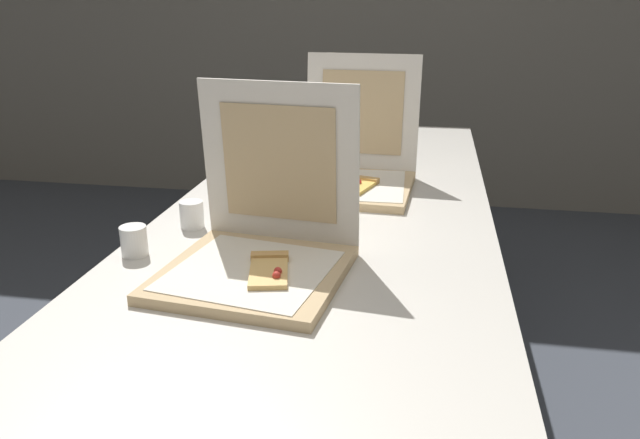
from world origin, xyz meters
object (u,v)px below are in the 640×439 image
cup_white_mid (245,192)px  table (325,233)px  cup_white_near_left (134,241)px  pizza_box_front (260,247)px  cup_white_near_center (192,214)px  cup_white_far (284,161)px  pizza_box_middle (353,170)px

cup_white_mid → table: bearing=-16.5°
cup_white_near_left → cup_white_mid: bearing=70.9°
pizza_box_front → cup_white_near_center: pizza_box_front is taller
pizza_box_front → cup_white_near_center: (-0.23, 0.22, -0.02)m
pizza_box_front → cup_white_near_left: size_ratio=5.87×
cup_white_far → table: bearing=-63.7°
pizza_box_front → pizza_box_middle: size_ratio=0.95×
pizza_box_middle → cup_white_mid: (-0.27, -0.21, -0.02)m
pizza_box_middle → cup_white_near_left: (-0.40, -0.59, -0.02)m
cup_white_near_left → pizza_box_middle: bearing=55.8°
pizza_box_front → cup_white_mid: (-0.16, 0.42, -0.02)m
table → cup_white_near_left: bearing=-139.2°
pizza_box_front → pizza_box_middle: bearing=86.4°
cup_white_near_left → cup_white_far: 0.75m
cup_white_near_center → pizza_box_front: bearing=-43.5°
table → cup_white_mid: (-0.23, 0.07, 0.08)m
cup_white_near_center → cup_white_far: bearing=79.6°
pizza_box_front → cup_white_near_center: size_ratio=5.87×
cup_white_mid → cup_white_near_center: bearing=-110.2°
cup_white_mid → pizza_box_middle: bearing=37.4°
pizza_box_front → cup_white_near_left: pizza_box_front is taller
cup_white_far → cup_white_near_left: bearing=-102.4°
cup_white_mid → cup_white_near_left: size_ratio=1.00×
cup_white_near_center → cup_white_far: 0.56m
cup_white_near_left → table: bearing=40.8°
cup_white_near_center → table: bearing=23.2°
cup_white_near_left → cup_white_far: (0.16, 0.74, 0.00)m
pizza_box_front → cup_white_near_left: 0.30m
cup_white_near_center → cup_white_near_left: (-0.06, -0.19, 0.00)m
table → pizza_box_middle: bearing=82.6°
table → cup_white_near_left: size_ratio=36.94×
pizza_box_middle → cup_white_far: pizza_box_middle is taller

